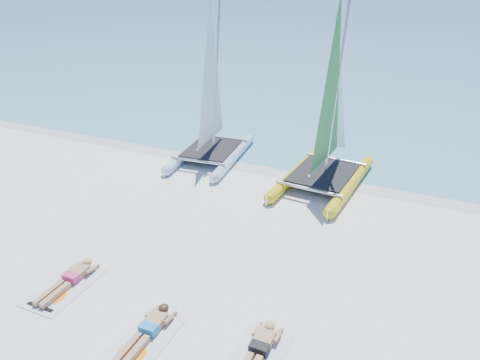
{
  "coord_description": "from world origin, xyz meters",
  "views": [
    {
      "loc": [
        4.64,
        -9.04,
        6.91
      ],
      "look_at": [
        0.14,
        1.2,
        1.53
      ],
      "focal_mm": 35.0,
      "sensor_mm": 36.0,
      "label": 1
    }
  ],
  "objects_px": {
    "sunbather_a": "(70,279)",
    "towel_b": "(142,341)",
    "towel_a": "(65,287)",
    "sunbather_c": "(258,350)",
    "catamaran_blue": "(211,111)",
    "sunbather_b": "(147,330)",
    "catamaran_yellow": "(332,121)"
  },
  "relations": [
    {
      "from": "towel_a",
      "to": "sunbather_a",
      "type": "xyz_separation_m",
      "value": [
        0.0,
        0.19,
        0.11
      ]
    },
    {
      "from": "sunbather_b",
      "to": "sunbather_c",
      "type": "relative_size",
      "value": 1.0
    },
    {
      "from": "towel_a",
      "to": "sunbather_b",
      "type": "distance_m",
      "value": 2.65
    },
    {
      "from": "towel_a",
      "to": "sunbather_a",
      "type": "relative_size",
      "value": 1.07
    },
    {
      "from": "catamaran_yellow",
      "to": "sunbather_b",
      "type": "xyz_separation_m",
      "value": [
        -1.47,
        -8.7,
        -1.93
      ]
    },
    {
      "from": "catamaran_yellow",
      "to": "towel_b",
      "type": "xyz_separation_m",
      "value": [
        -1.47,
        -8.89,
        -2.04
      ]
    },
    {
      "from": "towel_b",
      "to": "sunbather_c",
      "type": "distance_m",
      "value": 2.32
    },
    {
      "from": "sunbather_a",
      "to": "sunbather_b",
      "type": "bearing_deg",
      "value": -14.67
    },
    {
      "from": "catamaran_yellow",
      "to": "sunbather_c",
      "type": "height_order",
      "value": "catamaran_yellow"
    },
    {
      "from": "towel_b",
      "to": "sunbather_c",
      "type": "bearing_deg",
      "value": 15.4
    },
    {
      "from": "catamaran_yellow",
      "to": "towel_a",
      "type": "distance_m",
      "value": 9.39
    },
    {
      "from": "catamaran_yellow",
      "to": "catamaran_blue",
      "type": "bearing_deg",
      "value": -176.75
    },
    {
      "from": "sunbather_b",
      "to": "sunbather_c",
      "type": "bearing_deg",
      "value": 10.73
    },
    {
      "from": "towel_a",
      "to": "sunbather_a",
      "type": "bearing_deg",
      "value": 90.0
    },
    {
      "from": "sunbather_a",
      "to": "towel_b",
      "type": "bearing_deg",
      "value": -18.55
    },
    {
      "from": "towel_a",
      "to": "sunbather_b",
      "type": "bearing_deg",
      "value": -10.64
    },
    {
      "from": "catamaran_blue",
      "to": "towel_a",
      "type": "relative_size",
      "value": 3.3
    },
    {
      "from": "towel_a",
      "to": "catamaran_blue",
      "type": "bearing_deg",
      "value": 92.69
    },
    {
      "from": "catamaran_blue",
      "to": "towel_b",
      "type": "height_order",
      "value": "catamaran_blue"
    },
    {
      "from": "towel_a",
      "to": "towel_b",
      "type": "distance_m",
      "value": 2.69
    },
    {
      "from": "towel_b",
      "to": "sunbather_b",
      "type": "xyz_separation_m",
      "value": [
        -0.0,
        0.19,
        0.11
      ]
    },
    {
      "from": "sunbather_b",
      "to": "towel_b",
      "type": "bearing_deg",
      "value": -90.0
    },
    {
      "from": "towel_a",
      "to": "sunbather_c",
      "type": "height_order",
      "value": "sunbather_c"
    },
    {
      "from": "sunbather_a",
      "to": "catamaran_yellow",
      "type": "bearing_deg",
      "value": 63.1
    },
    {
      "from": "catamaran_blue",
      "to": "sunbather_b",
      "type": "xyz_separation_m",
      "value": [
        2.99,
        -8.81,
        -1.7
      ]
    },
    {
      "from": "catamaran_yellow",
      "to": "towel_b",
      "type": "distance_m",
      "value": 9.24
    },
    {
      "from": "catamaran_yellow",
      "to": "sunbather_b",
      "type": "height_order",
      "value": "catamaran_yellow"
    },
    {
      "from": "sunbather_c",
      "to": "catamaran_yellow",
      "type": "bearing_deg",
      "value": 95.25
    },
    {
      "from": "catamaran_blue",
      "to": "catamaran_yellow",
      "type": "height_order",
      "value": "catamaran_yellow"
    },
    {
      "from": "sunbather_a",
      "to": "sunbather_c",
      "type": "height_order",
      "value": "same"
    },
    {
      "from": "sunbather_c",
      "to": "sunbather_a",
      "type": "bearing_deg",
      "value": 176.94
    },
    {
      "from": "catamaran_yellow",
      "to": "sunbather_c",
      "type": "relative_size",
      "value": 3.78
    }
  ]
}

